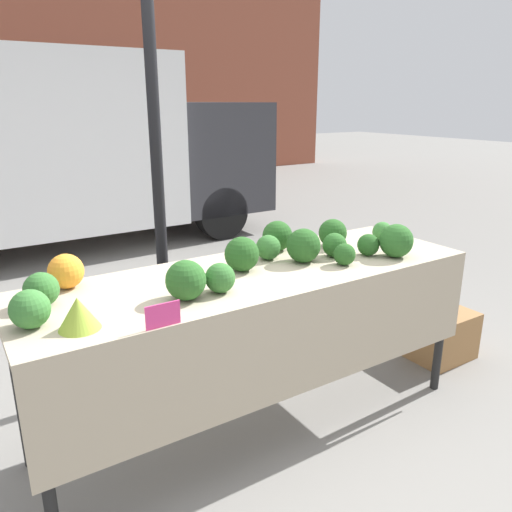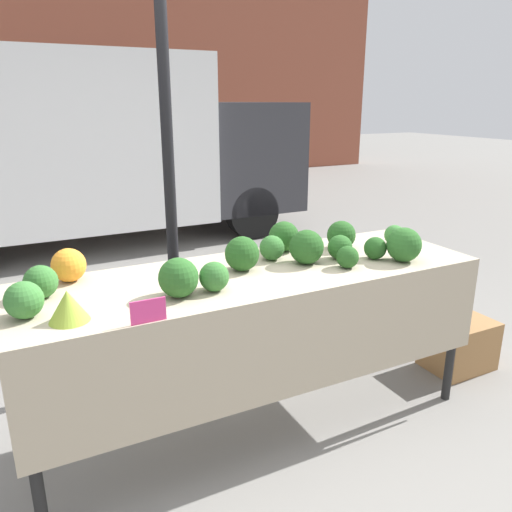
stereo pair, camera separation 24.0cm
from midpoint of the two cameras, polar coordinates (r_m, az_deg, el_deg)
ground_plane at (r=2.93m, az=2.47°, el=-18.43°), size 40.00×40.00×0.00m
building_facade at (r=11.81m, az=-22.56°, el=20.90°), size 16.00×0.60×5.41m
tent_pole at (r=3.05m, az=-7.65°, el=8.59°), size 0.07×0.07×2.52m
parked_truck at (r=6.58m, az=-18.08°, el=12.01°), size 4.95×2.13×2.24m
market_table at (r=2.51m, az=3.45°, el=-4.69°), size 2.36×0.74×0.89m
orange_cauliflower at (r=2.47m, az=-18.07°, el=-1.05°), size 0.16×0.16×0.16m
romanesco_head at (r=2.03m, az=-17.55°, el=-5.53°), size 0.16×0.16×0.13m
broccoli_head_0 at (r=2.68m, az=4.39°, el=0.90°), size 0.14×0.14×0.14m
broccoli_head_1 at (r=2.80m, az=18.95°, el=1.19°), size 0.18×0.18×0.18m
broccoli_head_2 at (r=2.31m, az=-20.71°, el=-2.83°), size 0.15×0.15×0.15m
broccoli_head_3 at (r=2.17m, az=-5.75°, el=-2.53°), size 0.18×0.18×0.18m
broccoli_head_4 at (r=2.62m, az=13.03°, el=-0.17°), size 0.12×0.12×0.12m
broccoli_head_5 at (r=2.84m, az=5.63°, el=2.21°), size 0.17×0.17×0.17m
broccoli_head_6 at (r=3.11m, az=17.70°, el=2.27°), size 0.12×0.12×0.12m
broccoli_head_7 at (r=2.75m, az=12.06°, el=0.94°), size 0.13×0.13×0.13m
broccoli_head_8 at (r=2.94m, az=12.05°, el=2.32°), size 0.17×0.17×0.17m
broccoli_head_9 at (r=2.11m, az=-22.10°, el=-4.75°), size 0.15×0.15×0.15m
broccoli_head_10 at (r=2.50m, az=1.14°, el=0.22°), size 0.18×0.18×0.18m
broccoli_head_11 at (r=2.80m, az=15.89°, el=0.84°), size 0.12×0.12×0.12m
broccoli_head_12 at (r=2.24m, az=-1.76°, el=-2.42°), size 0.14×0.14×0.14m
broccoli_head_13 at (r=2.64m, az=8.40°, el=0.99°), size 0.18×0.18×0.18m
price_sign at (r=1.95m, az=-8.79°, el=-6.30°), size 0.14×0.01×0.10m
produce_crate at (r=3.67m, az=23.95°, el=-9.23°), size 0.43×0.32×0.33m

